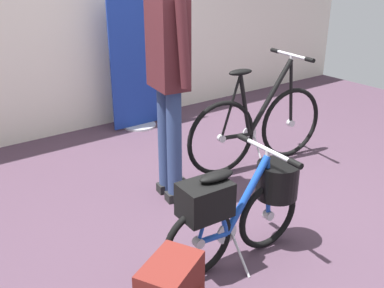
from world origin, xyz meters
The scene contains 5 objects.
ground_plane centered at (0.00, 0.00, 0.00)m, with size 8.08×8.08×0.00m, color #473342.
floor_banner_stand centered at (0.53, 1.98, 0.63)m, with size 0.60×0.36×1.43m.
folding_bike_foreground centered at (-0.14, -0.41, 0.39)m, with size 0.99×0.53×0.71m.
display_bike_left centered at (0.88, 0.51, 0.37)m, with size 1.40×0.53×0.98m.
visitor_near_wall centered at (-0.05, 0.49, 1.05)m, with size 0.31×0.53×1.80m.
Camera 1 is at (-1.73, -2.07, 1.73)m, focal length 41.73 mm.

